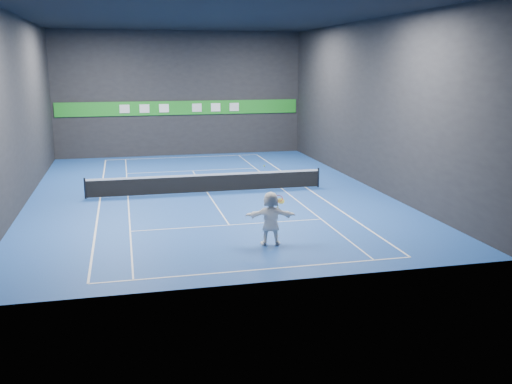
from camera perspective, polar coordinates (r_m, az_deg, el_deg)
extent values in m
plane|color=#1B4497|center=(30.32, -4.90, -0.05)|extent=(26.00, 26.00, 0.00)
plane|color=black|center=(29.66, -5.25, 17.16)|extent=(26.00, 26.00, 0.00)
cube|color=black|center=(42.54, -7.61, 9.69)|extent=(18.00, 0.10, 9.00)
cube|color=black|center=(16.95, 1.26, 5.30)|extent=(18.00, 0.10, 9.00)
cube|color=black|center=(29.75, -22.65, 7.55)|extent=(0.10, 26.00, 9.00)
cube|color=black|center=(32.19, 11.18, 8.61)|extent=(0.10, 26.00, 9.00)
cube|color=white|center=(19.10, 0.35, -7.77)|extent=(10.98, 0.08, 0.01)
cube|color=white|center=(41.92, -7.28, 3.47)|extent=(10.98, 0.08, 0.01)
cube|color=white|center=(30.06, -15.31, -0.57)|extent=(0.08, 23.78, 0.01)
cube|color=white|center=(31.55, 5.01, 0.46)|extent=(0.08, 23.78, 0.01)
cube|color=white|center=(30.03, -12.68, -0.44)|extent=(0.06, 23.78, 0.01)
cube|color=white|center=(31.16, 2.59, 0.34)|extent=(0.06, 23.78, 0.01)
cube|color=white|center=(24.20, -2.69, -3.31)|extent=(8.23, 0.06, 0.01)
cube|color=white|center=(36.54, -6.37, 2.12)|extent=(8.23, 0.06, 0.01)
cube|color=white|center=(30.32, -4.90, -0.04)|extent=(0.06, 12.80, 0.01)
imported|color=white|center=(21.37, 1.48, -2.64)|extent=(1.98, 0.92, 2.06)
sphere|color=#B5DF25|center=(21.09, 0.83, 2.63)|extent=(0.06, 0.06, 0.06)
cylinder|color=black|center=(29.99, -16.72, 0.35)|extent=(0.10, 0.10, 1.07)
cylinder|color=black|center=(31.67, 6.25, 1.46)|extent=(0.10, 0.10, 1.07)
cube|color=black|center=(30.22, -4.92, 0.82)|extent=(12.40, 0.03, 0.86)
cube|color=white|center=(30.13, -4.94, 1.71)|extent=(12.40, 0.04, 0.10)
cube|color=#1E8A23|center=(42.54, -7.56, 8.34)|extent=(17.64, 0.06, 1.00)
cube|color=silver|center=(42.28, -13.01, 8.10)|extent=(0.70, 0.04, 0.60)
cube|color=white|center=(42.31, -11.10, 8.19)|extent=(0.70, 0.04, 0.60)
cube|color=white|center=(42.38, -9.19, 8.27)|extent=(0.70, 0.04, 0.60)
cube|color=silver|center=(42.62, -5.93, 8.39)|extent=(0.70, 0.04, 0.60)
cube|color=white|center=(42.82, -4.06, 8.45)|extent=(0.70, 0.04, 0.60)
cube|color=silver|center=(43.06, -2.20, 8.49)|extent=(0.70, 0.04, 0.60)
torus|color=red|center=(21.31, 2.31, -0.62)|extent=(0.43, 0.35, 0.29)
cylinder|color=#D3DF4E|center=(21.36, 2.51, -0.90)|extent=(0.38, 0.29, 0.25)
cylinder|color=red|center=(21.33, 2.20, -0.92)|extent=(0.09, 0.14, 0.16)
cylinder|color=yellow|center=(21.36, 2.20, -1.49)|extent=(0.12, 0.19, 0.23)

